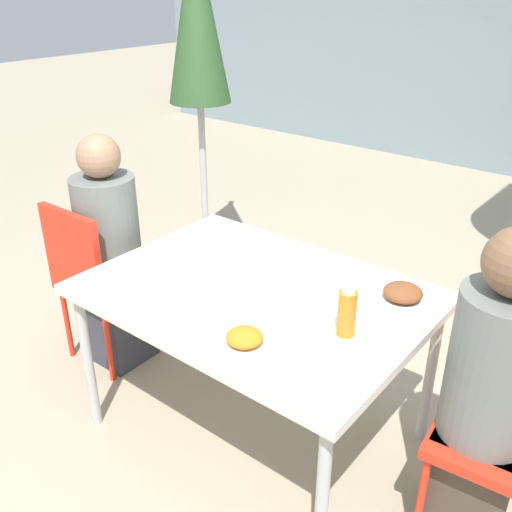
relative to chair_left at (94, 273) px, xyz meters
name	(u,v)px	position (x,y,z in m)	size (l,w,h in m)	color
ground_plane	(256,429)	(0.97, 0.09, -0.53)	(24.00, 24.00, 0.00)	tan
dining_table	(256,301)	(0.97, 0.09, 0.15)	(1.33, 0.96, 0.73)	silver
chair_left	(94,273)	(0.00, 0.00, 0.00)	(0.41, 0.41, 0.89)	red
person_left	(112,259)	(0.05, 0.08, 0.06)	(0.31, 0.31, 1.22)	#383842
chair_right	(505,410)	(1.92, 0.26, 0.00)	(0.44, 0.44, 0.89)	red
person_right	(488,402)	(1.88, 0.18, 0.07)	(0.30, 0.30, 1.22)	#473D33
closed_umbrella	(197,28)	(-0.33, 1.16, 1.05)	(0.38, 0.38, 2.17)	#333333
plate_0	(245,341)	(1.18, -0.24, 0.23)	(0.23, 0.23, 0.06)	white
plate_1	(402,296)	(1.46, 0.37, 0.24)	(0.27, 0.27, 0.07)	white
bottle	(347,312)	(1.41, 0.04, 0.30)	(0.07, 0.07, 0.19)	#B7751E
drinking_cup	(254,266)	(0.89, 0.17, 0.26)	(0.08, 0.08, 0.10)	white
salad_bowl	(294,282)	(1.07, 0.21, 0.23)	(0.20, 0.20, 0.05)	white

